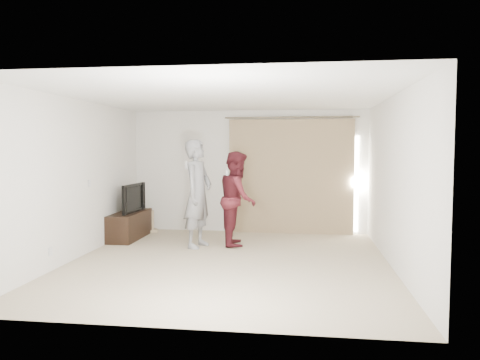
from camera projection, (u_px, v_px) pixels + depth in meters
name	position (u px, v px, depth m)	size (l,w,h in m)	color
floor	(229.00, 262.00, 7.38)	(5.50, 5.50, 0.00)	#BFAC8F
wall_back	(249.00, 171.00, 10.01)	(5.00, 0.04, 2.60)	silver
wall_left	(77.00, 179.00, 7.62)	(0.04, 5.50, 2.60)	silver
ceiling	(228.00, 96.00, 7.20)	(5.00, 5.50, 0.01)	white
curtain	(291.00, 176.00, 9.83)	(2.80, 0.11, 2.46)	tan
tv_console	(130.00, 225.00, 9.32)	(0.47, 1.37, 0.53)	black
tv	(129.00, 198.00, 9.29)	(0.99, 0.13, 0.57)	black
scratching_post	(150.00, 223.00, 10.02)	(0.35, 0.35, 0.46)	tan
person_man	(198.00, 194.00, 8.47)	(0.63, 0.81, 1.95)	gray
person_woman	(238.00, 198.00, 8.66)	(0.76, 0.92, 1.74)	#4E171D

